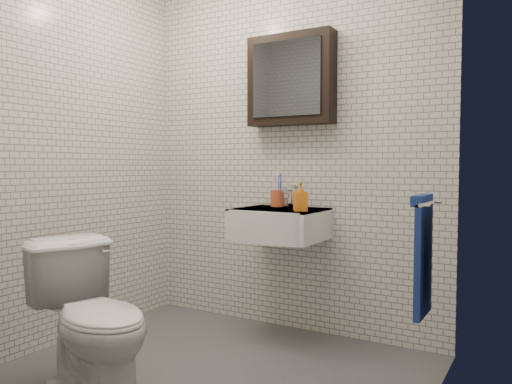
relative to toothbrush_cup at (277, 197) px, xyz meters
The scene contains 9 objects.
ground 1.29m from the toothbrush_cup, 87.28° to the right, with size 2.20×2.00×0.01m, color #484A4F.
room_shell 1.07m from the toothbrush_cup, 87.28° to the right, with size 2.22×2.02×2.51m.
washbasin 0.26m from the toothbrush_cup, 62.68° to the right, with size 0.55×0.50×0.20m.
faucet 0.09m from the toothbrush_cup, ahead, with size 0.06×0.20×0.15m.
mirror_cabinet 0.79m from the toothbrush_cup, ahead, with size 0.60×0.15×0.60m.
towel_rail 1.24m from the toothbrush_cup, 27.43° to the right, with size 0.09×0.30×0.58m.
toothbrush_cup is the anchor object (origin of this frame).
soap_bottle 0.37m from the toothbrush_cup, 39.76° to the right, with size 0.08×0.08×0.18m, color orange.
toilet 1.47m from the toothbrush_cup, 102.24° to the right, with size 0.42×0.74×0.76m, color white.
Camera 1 is at (1.55, -2.08, 1.13)m, focal length 35.00 mm.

